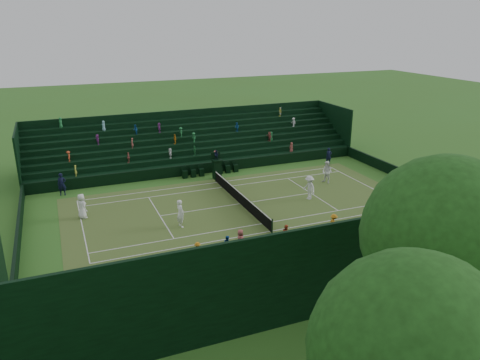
{
  "coord_description": "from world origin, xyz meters",
  "views": [
    {
      "loc": [
        31.73,
        -12.89,
        13.78
      ],
      "look_at": [
        0.0,
        0.0,
        2.0
      ],
      "focal_mm": 35.0,
      "sensor_mm": 36.0,
      "label": 1
    }
  ],
  "objects": [
    {
      "name": "perimeter_wall_north",
      "position": [
        0.0,
        15.88,
        0.5
      ],
      "size": [
        17.17,
        0.2,
        1.0
      ],
      "primitive_type": "cube",
      "color": "black",
      "rests_on": "ground"
    },
    {
      "name": "ground",
      "position": [
        0.0,
        0.0,
        0.0
      ],
      "size": [
        160.0,
        160.0,
        0.0
      ],
      "primitive_type": "plane",
      "color": "#376B21",
      "rests_on": "ground"
    },
    {
      "name": "courtside_chairs",
      "position": [
        -7.84,
        0.21,
        0.38
      ],
      "size": [
        0.47,
        5.44,
        1.02
      ],
      "color": "black",
      "rests_on": "ground"
    },
    {
      "name": "perimeter_wall_west",
      "position": [
        -8.48,
        0.0,
        0.5
      ],
      "size": [
        0.2,
        31.77,
        1.0
      ],
      "primitive_type": "cube",
      "color": "black",
      "rests_on": "ground"
    },
    {
      "name": "perimeter_wall_south",
      "position": [
        0.0,
        -15.88,
        0.5
      ],
      "size": [
        17.17,
        0.2,
        1.0
      ],
      "primitive_type": "cube",
      "color": "black",
      "rests_on": "ground"
    },
    {
      "name": "tennis_net",
      "position": [
        0.0,
        0.0,
        0.53
      ],
      "size": [
        11.67,
        0.1,
        1.06
      ],
      "color": "black",
      "rests_on": "ground"
    },
    {
      "name": "south_grandstand",
      "position": [
        -12.66,
        0.0,
        1.55
      ],
      "size": [
        6.6,
        32.0,
        4.9
      ],
      "color": "black",
      "rests_on": "ground"
    },
    {
      "name": "court_surface",
      "position": [
        0.0,
        0.0,
        0.01
      ],
      "size": [
        12.97,
        26.77,
        0.01
      ],
      "primitive_type": "cube",
      "color": "#357527",
      "rests_on": "ground"
    },
    {
      "name": "umpire_chair",
      "position": [
        -6.56,
        0.39,
        1.15
      ],
      "size": [
        0.86,
        0.86,
        2.7
      ],
      "color": "black",
      "rests_on": "ground"
    },
    {
      "name": "player_near_east",
      "position": [
        2.39,
        -5.46,
        1.01
      ],
      "size": [
        0.83,
        0.65,
        2.02
      ],
      "primitive_type": "imported",
      "rotation": [
        0.0,
        0.0,
        3.39
      ],
      "color": "white",
      "rests_on": "ground"
    },
    {
      "name": "line_judge_north",
      "position": [
        -6.69,
        12.34,
        0.83
      ],
      "size": [
        0.48,
        0.66,
        1.66
      ],
      "primitive_type": "imported",
      "rotation": [
        0.0,
        0.0,
        1.42
      ],
      "color": "black",
      "rests_on": "ground"
    },
    {
      "name": "perimeter_wall_east",
      "position": [
        8.48,
        0.0,
        0.5
      ],
      "size": [
        0.2,
        31.77,
        1.0
      ],
      "primitive_type": "cube",
      "color": "black",
      "rests_on": "ground"
    },
    {
      "name": "north_grandstand",
      "position": [
        12.66,
        0.0,
        1.55
      ],
      "size": [
        6.6,
        32.0,
        4.9
      ],
      "color": "black",
      "rests_on": "ground"
    },
    {
      "name": "line_judge_south",
      "position": [
        -7.37,
        -12.85,
        0.94
      ],
      "size": [
        0.51,
        0.73,
        1.89
      ],
      "primitive_type": "imported",
      "rotation": [
        0.0,
        0.0,
        1.48
      ],
      "color": "black",
      "rests_on": "ground"
    },
    {
      "name": "player_far_east",
      "position": [
        1.13,
        5.55,
        0.99
      ],
      "size": [
        1.38,
        0.93,
        1.98
      ],
      "primitive_type": "imported",
      "rotation": [
        0.0,
        0.0,
        0.16
      ],
      "color": "white",
      "rests_on": "ground"
    },
    {
      "name": "player_near_west",
      "position": [
        -1.76,
        -11.7,
        0.94
      ],
      "size": [
        1.08,
        0.92,
        1.88
      ],
      "primitive_type": "imported",
      "rotation": [
        0.0,
        0.0,
        3.57
      ],
      "color": "white",
      "rests_on": "ground"
    },
    {
      "name": "player_far_west",
      "position": [
        -1.78,
        9.04,
        0.99
      ],
      "size": [
        1.19,
        1.08,
        1.98
      ],
      "primitive_type": "imported",
      "rotation": [
        0.0,
        0.0,
        0.43
      ],
      "color": "white",
      "rests_on": "ground"
    }
  ]
}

